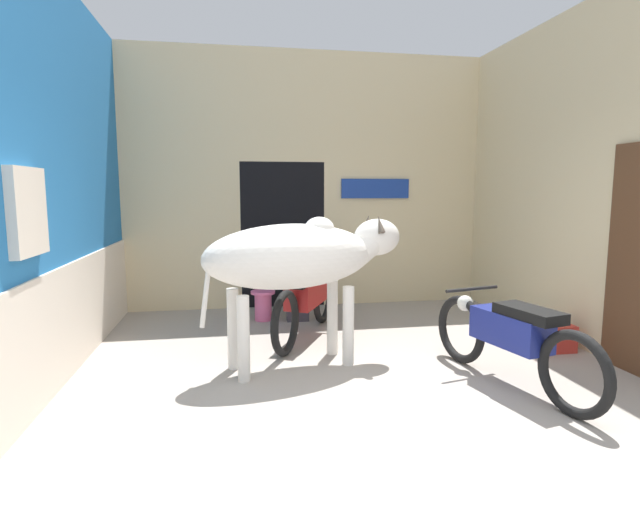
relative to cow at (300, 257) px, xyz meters
name	(u,v)px	position (x,y,z in m)	size (l,w,h in m)	color
ground_plane	(399,442)	(0.44, -1.59, -1.05)	(30.00, 30.00, 0.00)	#9E9389
wall_left_shopfront	(61,182)	(-2.19, 0.44, 0.70)	(0.25, 4.09, 3.61)	#236BAD
wall_back_with_doorway	(297,200)	(0.32, 2.74, 0.49)	(5.10, 0.93, 3.61)	beige
wall_right_with_door	(572,181)	(3.08, 0.40, 0.73)	(0.22, 4.09, 3.61)	beige
cow	(300,257)	(0.00, 0.00, 0.00)	(2.06, 1.04, 1.44)	silver
motorcycle_near	(510,336)	(1.69, -0.82, -0.61)	(0.66, 1.92, 0.77)	black
motorcycle_far	(306,299)	(0.19, 0.91, -0.60)	(0.99, 1.84, 0.78)	black
shopkeeper_seated	(296,272)	(0.18, 1.77, -0.43)	(0.40, 0.33, 1.20)	#3D3842
plastic_stool	(263,304)	(-0.26, 1.76, -0.84)	(0.31, 0.31, 0.39)	#DB6093
crate	(549,337)	(2.64, 0.01, -0.91)	(0.44, 0.32, 0.28)	red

